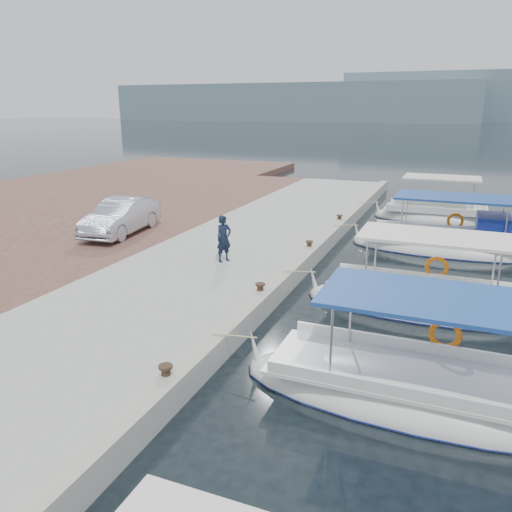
{
  "coord_description": "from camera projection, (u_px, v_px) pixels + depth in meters",
  "views": [
    {
      "loc": [
        4.47,
        -10.81,
        5.6
      ],
      "look_at": [
        -1.0,
        2.8,
        1.2
      ],
      "focal_mm": 35.0,
      "sensor_mm": 36.0,
      "label": 1
    }
  ],
  "objects": [
    {
      "name": "ground",
      "position": [
        252.0,
        334.0,
        12.82
      ],
      "size": [
        400.0,
        400.0,
        0.0
      ],
      "primitive_type": "plane",
      "color": "black",
      "rests_on": "ground"
    },
    {
      "name": "concrete_quay",
      "position": [
        228.0,
        259.0,
        18.26
      ],
      "size": [
        6.0,
        40.0,
        0.5
      ],
      "primitive_type": "cube",
      "color": "#9B9B96",
      "rests_on": "ground"
    },
    {
      "name": "quay_curb",
      "position": [
        301.0,
        259.0,
        17.18
      ],
      "size": [
        0.44,
        40.0,
        0.12
      ],
      "primitive_type": "cube",
      "color": "#A49F91",
      "rests_on": "concrete_quay"
    },
    {
      "name": "cobblestone_strip",
      "position": [
        115.0,
        245.0,
        20.05
      ],
      "size": [
        4.0,
        40.0,
        0.5
      ],
      "primitive_type": "cube",
      "color": "brown",
      "rests_on": "ground"
    },
    {
      "name": "fishing_caique_b",
      "position": [
        422.0,
        396.0,
        9.83
      ],
      "size": [
        7.44,
        2.46,
        2.83
      ],
      "color": "white",
      "rests_on": "ground"
    },
    {
      "name": "fishing_caique_c",
      "position": [
        421.0,
        306.0,
        14.3
      ],
      "size": [
        6.64,
        2.26,
        2.83
      ],
      "color": "white",
      "rests_on": "ground"
    },
    {
      "name": "fishing_caique_d",
      "position": [
        447.0,
        246.0,
        20.12
      ],
      "size": [
        7.44,
        2.58,
        2.83
      ],
      "color": "white",
      "rests_on": "ground"
    },
    {
      "name": "fishing_caique_e",
      "position": [
        435.0,
        218.0,
        25.59
      ],
      "size": [
        6.11,
        2.41,
        2.83
      ],
      "color": "white",
      "rests_on": "ground"
    },
    {
      "name": "mooring_bollards",
      "position": [
        260.0,
        288.0,
        14.08
      ],
      "size": [
        0.28,
        20.28,
        0.33
      ],
      "color": "black",
      "rests_on": "concrete_quay"
    },
    {
      "name": "fisherman",
      "position": [
        224.0,
        239.0,
        16.92
      ],
      "size": [
        0.62,
        0.7,
        1.6
      ],
      "primitive_type": "imported",
      "rotation": [
        0.0,
        0.0,
        1.06
      ],
      "color": "black",
      "rests_on": "concrete_quay"
    },
    {
      "name": "parked_car",
      "position": [
        121.0,
        217.0,
        20.7
      ],
      "size": [
        2.02,
        4.53,
        1.44
      ],
      "primitive_type": "imported",
      "rotation": [
        0.0,
        0.0,
        0.12
      ],
      "color": "#AFB7C8",
      "rests_on": "cobblestone_strip"
    }
  ]
}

